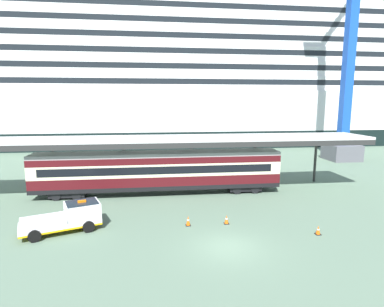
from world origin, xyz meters
name	(u,v)px	position (x,y,z in m)	size (l,w,h in m)	color
ground_plane	(228,247)	(0.00, 0.00, 0.00)	(400.00, 400.00, 0.00)	#566E5B
cruise_ship	(185,81)	(2.80, 53.59, 13.42)	(131.48, 27.35, 39.93)	black
platform_canopy	(158,140)	(-4.00, 12.51, 5.20)	(41.80, 5.11, 5.46)	silver
train_carriage	(159,170)	(-4.00, 12.09, 2.31)	(23.34, 2.81, 4.11)	black
service_truck	(69,217)	(-10.40, 3.95, 0.99)	(5.58, 3.72, 2.02)	white
traffic_cone_near	(226,219)	(0.77, 3.73, 0.33)	(0.36, 0.36, 0.66)	black
traffic_cone_mid	(318,230)	(6.48, 1.13, 0.31)	(0.36, 0.36, 0.62)	black
traffic_cone_far	(188,221)	(-2.06, 3.74, 0.37)	(0.36, 0.36, 0.74)	black
dockside_crane	(357,27)	(24.97, 26.70, 19.49)	(16.26, 4.40, 61.36)	#595960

